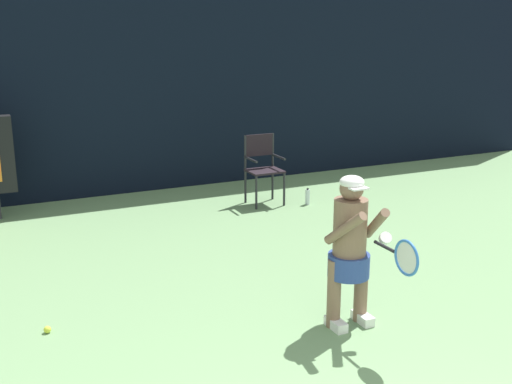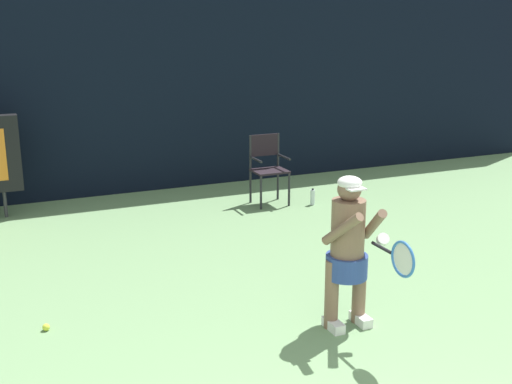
{
  "view_description": "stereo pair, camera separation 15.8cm",
  "coord_description": "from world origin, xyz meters",
  "views": [
    {
      "loc": [
        -2.17,
        -1.83,
        2.78
      ],
      "look_at": [
        0.58,
        4.04,
        1.05
      ],
      "focal_mm": 44.89,
      "sensor_mm": 36.0,
      "label": 1
    },
    {
      "loc": [
        -2.02,
        -1.9,
        2.78
      ],
      "look_at": [
        0.58,
        4.04,
        1.05
      ],
      "focal_mm": 44.89,
      "sensor_mm": 36.0,
      "label": 2
    }
  ],
  "objects": [
    {
      "name": "umpire_chair",
      "position": [
        2.06,
        6.94,
        0.62
      ],
      "size": [
        0.52,
        0.44,
        1.08
      ],
      "color": "black",
      "rests_on": "ground"
    },
    {
      "name": "backdrop_screen",
      "position": [
        0.0,
        8.5,
        1.81
      ],
      "size": [
        18.0,
        0.12,
        3.66
      ],
      "color": "black",
      "rests_on": "ground"
    },
    {
      "name": "water_bottle",
      "position": [
        2.66,
        6.57,
        0.12
      ],
      "size": [
        0.07,
        0.07,
        0.27
      ],
      "color": "silver",
      "rests_on": "ground"
    },
    {
      "name": "tennis_ball_spare",
      "position": [
        -1.63,
        3.84,
        0.03
      ],
      "size": [
        0.07,
        0.07,
        0.07
      ],
      "color": "#CCDB3D",
      "rests_on": "ground"
    },
    {
      "name": "tennis_player",
      "position": [
        0.97,
        2.83,
        0.78
      ],
      "size": [
        0.52,
        0.59,
        1.45
      ],
      "color": "white",
      "rests_on": "ground"
    },
    {
      "name": "tennis_racket",
      "position": [
        1.08,
        2.17,
        0.88
      ],
      "size": [
        0.03,
        0.6,
        0.31
      ],
      "rotation": [
        0.0,
        0.0,
        0.34
      ],
      "color": "black"
    }
  ]
}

